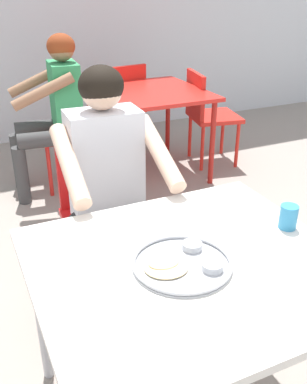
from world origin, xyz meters
TOP-DOWN VIEW (x-y plane):
  - table_foreground at (0.02, 0.06)m, footprint 1.03×0.93m
  - thali_tray at (-0.02, 0.05)m, footprint 0.33×0.33m
  - drinking_cup at (0.46, 0.10)m, footprint 0.07×0.07m
  - chair_foreground at (0.01, 1.02)m, footprint 0.43×0.42m
  - diner_foreground at (0.01, 0.80)m, footprint 0.51×0.56m
  - table_background_red at (0.88, 2.30)m, footprint 0.88×0.93m
  - chair_red_left at (0.27, 2.34)m, footprint 0.51×0.50m
  - chair_red_right at (1.45, 2.32)m, footprint 0.49×0.51m
  - chair_red_far at (0.84, 2.87)m, footprint 0.49×0.49m
  - patron_background at (0.09, 2.31)m, footprint 0.58×0.53m

SIDE VIEW (x-z plane):
  - chair_foreground at x=0.01m, z-range 0.06..0.92m
  - chair_red_right at x=1.45m, z-range 0.08..0.92m
  - chair_red_left at x=0.27m, z-range 0.07..0.93m
  - chair_red_far at x=0.84m, z-range 0.07..0.93m
  - table_foreground at x=0.02m, z-range 0.29..1.01m
  - table_background_red at x=0.88m, z-range 0.29..1.02m
  - patron_background at x=0.09m, z-range 0.12..1.33m
  - diner_foreground at x=0.01m, z-range 0.11..1.34m
  - thali_tray at x=-0.02m, z-range 0.72..0.75m
  - drinking_cup at x=0.46m, z-range 0.73..0.82m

